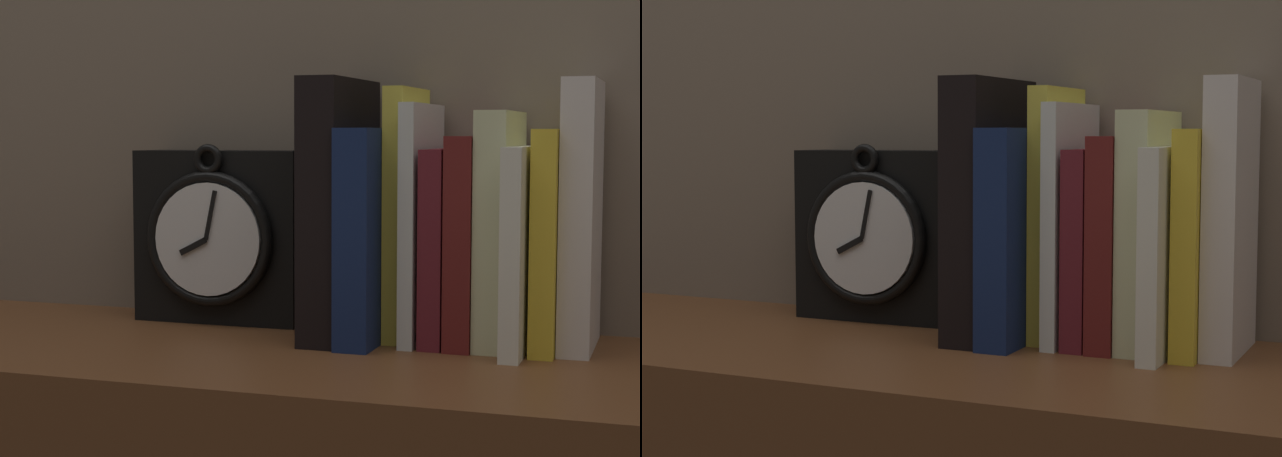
{
  "view_description": "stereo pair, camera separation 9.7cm",
  "coord_description": "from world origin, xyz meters",
  "views": [
    {
      "loc": [
        0.31,
        -0.91,
        1.13
      ],
      "look_at": [
        0.0,
        0.0,
        1.05
      ],
      "focal_mm": 60.0,
      "sensor_mm": 36.0,
      "label": 1
    },
    {
      "loc": [
        0.4,
        -0.88,
        1.13
      ],
      "look_at": [
        0.0,
        0.0,
        1.05
      ],
      "focal_mm": 60.0,
      "sensor_mm": 36.0,
      "label": 2
    }
  ],
  "objects": [
    {
      "name": "book_slot7_white",
      "position": [
        0.17,
        0.08,
        1.03
      ],
      "size": [
        0.02,
        0.16,
        0.19
      ],
      "color": "white",
      "rests_on": "bookshelf"
    },
    {
      "name": "book_slot8_yellow",
      "position": [
        0.2,
        0.09,
        1.04
      ],
      "size": [
        0.02,
        0.13,
        0.2
      ],
      "color": "yellow",
      "rests_on": "bookshelf"
    },
    {
      "name": "book_slot9_white",
      "position": [
        0.22,
        0.1,
        1.06
      ],
      "size": [
        0.03,
        0.12,
        0.25
      ],
      "color": "silver",
      "rests_on": "bookshelf"
    },
    {
      "name": "book_slot2_yellow",
      "position": [
        0.05,
        0.1,
        1.06
      ],
      "size": [
        0.02,
        0.11,
        0.24
      ],
      "color": "#DCC943",
      "rests_on": "bookshelf"
    },
    {
      "name": "book_slot4_maroon",
      "position": [
        0.09,
        0.09,
        1.03
      ],
      "size": [
        0.02,
        0.13,
        0.18
      ],
      "color": "maroon",
      "rests_on": "bookshelf"
    },
    {
      "name": "book_slot5_maroon",
      "position": [
        0.12,
        0.09,
        1.03
      ],
      "size": [
        0.03,
        0.13,
        0.2
      ],
      "color": "maroon",
      "rests_on": "bookshelf"
    },
    {
      "name": "book_slot6_cream",
      "position": [
        0.15,
        0.09,
        1.05
      ],
      "size": [
        0.03,
        0.13,
        0.22
      ],
      "color": "beige",
      "rests_on": "bookshelf"
    },
    {
      "name": "clock",
      "position": [
        -0.15,
        0.12,
        1.03
      ],
      "size": [
        0.18,
        0.08,
        0.19
      ],
      "color": "black",
      "rests_on": "bookshelf"
    },
    {
      "name": "book_slot1_navy",
      "position": [
        0.03,
        0.08,
        1.04
      ],
      "size": [
        0.03,
        0.16,
        0.2
      ],
      "color": "navy",
      "rests_on": "bookshelf"
    },
    {
      "name": "book_slot3_white",
      "position": [
        0.07,
        0.09,
        1.05
      ],
      "size": [
        0.01,
        0.13,
        0.23
      ],
      "color": "silver",
      "rests_on": "bookshelf"
    },
    {
      "name": "book_slot0_black",
      "position": [
        -0.01,
        0.08,
        1.06
      ],
      "size": [
        0.04,
        0.15,
        0.25
      ],
      "color": "black",
      "rests_on": "bookshelf"
    }
  ]
}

